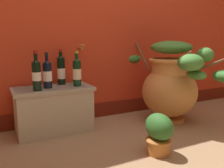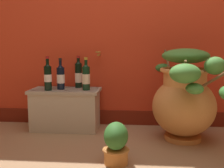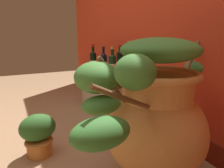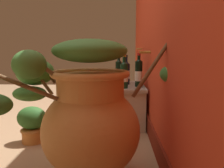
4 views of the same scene
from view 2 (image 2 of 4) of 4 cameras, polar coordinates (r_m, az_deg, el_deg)
name	(u,v)px [view 2 (image 2 of 4)]	position (r m, az deg, el deg)	size (l,w,h in m)	color
back_wall	(126,4)	(3.04, 2.87, 16.24)	(4.40, 0.33, 2.60)	red
terracotta_urn	(185,97)	(2.53, 14.89, -2.54)	(0.59, 1.15, 0.83)	#D68E4C
stone_ledge	(66,108)	(2.87, -9.61, -4.87)	(0.70, 0.37, 0.41)	beige
wine_bottle_left	(61,76)	(2.82, -10.65, 1.57)	(0.08, 0.08, 0.32)	black
wine_bottle_middle	(79,74)	(2.90, -6.98, 2.07)	(0.08, 0.08, 0.34)	black
wine_bottle_right	(48,76)	(2.77, -13.22, 1.68)	(0.07, 0.07, 0.34)	black
wine_bottle_back	(86,76)	(2.73, -5.42, 1.61)	(0.08, 0.08, 0.33)	black
potted_shrub	(116,142)	(2.02, 0.84, -12.02)	(0.20, 0.25, 0.31)	#CC7F3D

